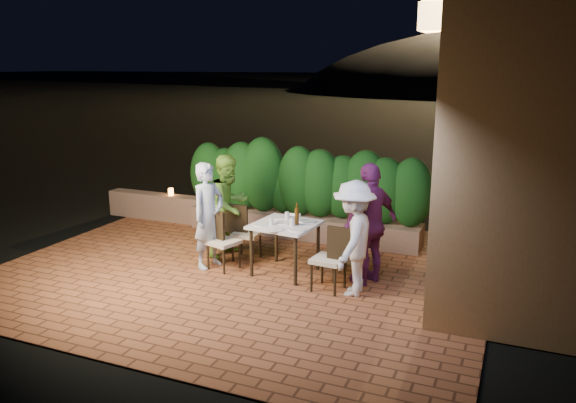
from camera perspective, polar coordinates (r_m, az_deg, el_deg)
The scene contains 31 objects.
ground at distance 8.09m, azimuth -6.02°, elevation -7.98°, with size 400.00×400.00×0.00m, color black.
terrace_floor at distance 8.52m, azimuth -4.39°, elevation -7.20°, with size 7.00×6.00×0.15m, color brown.
building_wall at distance 8.57m, azimuth 22.65°, elevation 9.61°, with size 1.60×5.00×5.00m, color olive.
window_pane at distance 8.16m, azimuth 16.78°, elevation 6.39°, with size 0.08×1.00×1.40m, color black.
window_frame at distance 8.16m, azimuth 16.71°, elevation 6.39°, with size 0.06×1.15×1.55m, color black.
planter at distance 9.91m, azimuth 1.37°, elevation -2.45°, with size 4.20×0.55×0.40m, color #785E4C.
hedge at distance 9.72m, azimuth 1.40°, elevation 1.80°, with size 4.00×0.70×1.10m, color #113E12, non-canonical shape.
parapet at distance 11.30m, azimuth -12.93°, elevation -0.50°, with size 2.20×0.30×0.50m, color #785E4C.
hill at distance 66.94m, azimuth 21.44°, elevation 6.83°, with size 52.00×40.00×22.00m, color black.
dining_table at distance 8.15m, azimuth -0.27°, elevation -4.77°, with size 0.86×0.86×0.75m, color white, non-canonical shape.
plate_nw at distance 7.96m, azimuth -2.80°, elevation -2.36°, with size 0.20×0.20×0.01m, color white.
plate_sw at distance 8.32m, azimuth -1.03°, elevation -1.63°, with size 0.24×0.24×0.01m, color white.
plate_ne at distance 7.71m, azimuth 0.93°, elevation -2.88°, with size 0.24×0.24×0.01m, color white.
plate_se at distance 8.13m, azimuth 2.03°, elevation -2.01°, with size 0.24×0.24×0.01m, color white.
plate_centre at distance 8.05m, azimuth -0.41°, elevation -2.17°, with size 0.22×0.22×0.01m, color white.
plate_front at distance 7.72m, azimuth -1.33°, elevation -2.86°, with size 0.24×0.24×0.01m, color white.
glass_nw at distance 7.96m, azimuth -1.70°, elevation -2.01°, with size 0.06×0.06×0.10m, color silver.
glass_sw at distance 8.24m, azimuth -0.10°, elevation -1.44°, with size 0.06×0.06×0.11m, color silver.
glass_ne at distance 7.89m, azimuth 0.40°, elevation -2.10°, with size 0.07×0.07×0.12m, color silver.
glass_se at distance 8.11m, azimuth 1.06°, elevation -1.66°, with size 0.07×0.07×0.12m, color silver.
beer_bottle at distance 7.93m, azimuth 0.90°, elevation -1.27°, with size 0.06×0.06×0.32m, color #43280B, non-canonical shape.
bowl at distance 8.35m, azimuth 0.35°, elevation -1.47°, with size 0.17×0.17×0.04m, color white.
chair_left_front at distance 8.35m, azimuth -6.58°, elevation -3.98°, with size 0.40×0.40×0.87m, color black, non-canonical shape.
chair_left_back at distance 8.72m, azimuth -4.24°, elevation -3.17°, with size 0.40×0.40×0.86m, color black, non-canonical shape.
chair_right_front at distance 7.55m, azimuth 4.15°, elevation -5.75°, with size 0.42×0.42×0.90m, color black, non-canonical shape.
chair_right_back at distance 7.93m, azimuth 6.08°, elevation -4.45°, with size 0.46×0.46×0.99m, color black, non-canonical shape.
diner_blue at distance 8.37m, azimuth -8.09°, elevation -1.42°, with size 0.58×0.38×1.58m, color #A8BDD8.
diner_green at distance 8.86m, azimuth -5.99°, elevation -0.41°, with size 0.78×0.61×1.62m, color #78BB3A.
diner_white at distance 7.35m, azimuth 6.68°, elevation -3.75°, with size 0.99×0.57×1.53m, color silver.
diner_purple at distance 7.75m, azimuth 8.34°, elevation -2.25°, with size 0.99×0.41×1.69m, color #65215B.
parapet_lamp at distance 11.06m, azimuth -11.81°, elevation 0.96°, with size 0.10×0.10×0.14m, color orange.
Camera 1 is at (3.67, -6.56, 2.96)m, focal length 35.00 mm.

